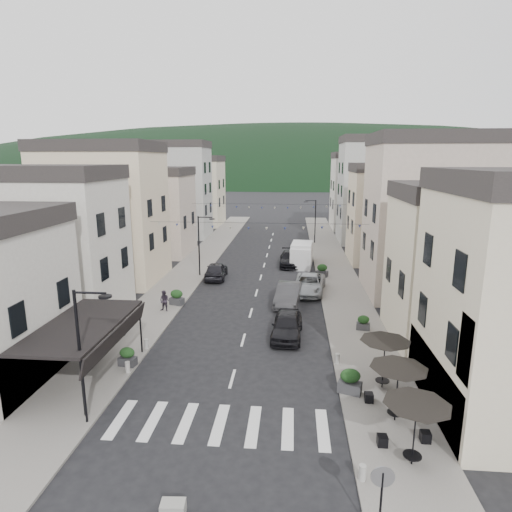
{
  "coord_description": "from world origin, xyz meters",
  "views": [
    {
      "loc": [
        3.04,
        -14.48,
        11.38
      ],
      "look_at": [
        0.04,
        20.11,
        3.5
      ],
      "focal_mm": 30.0,
      "sensor_mm": 36.0,
      "label": 1
    }
  ],
  "objects_px": {
    "parked_car_b": "(288,294)",
    "parked_car_c": "(309,284)",
    "parked_car_e": "(216,270)",
    "pedestrian_a": "(122,324)",
    "parked_car_d": "(290,259)",
    "delivery_van": "(302,254)",
    "parked_car_a": "(287,325)",
    "pedestrian_b": "(165,301)"
  },
  "relations": [
    {
      "from": "parked_car_b",
      "to": "pedestrian_a",
      "type": "distance_m",
      "value": 13.02
    },
    {
      "from": "parked_car_c",
      "to": "parked_car_e",
      "type": "height_order",
      "value": "parked_car_e"
    },
    {
      "from": "pedestrian_a",
      "to": "pedestrian_b",
      "type": "relative_size",
      "value": 0.96
    },
    {
      "from": "parked_car_d",
      "to": "pedestrian_a",
      "type": "bearing_deg",
      "value": -117.81
    },
    {
      "from": "delivery_van",
      "to": "pedestrian_a",
      "type": "distance_m",
      "value": 23.75
    },
    {
      "from": "parked_car_e",
      "to": "pedestrian_b",
      "type": "distance_m",
      "value": 10.01
    },
    {
      "from": "parked_car_a",
      "to": "pedestrian_a",
      "type": "height_order",
      "value": "pedestrian_a"
    },
    {
      "from": "delivery_van",
      "to": "parked_car_a",
      "type": "bearing_deg",
      "value": -88.68
    },
    {
      "from": "parked_car_a",
      "to": "delivery_van",
      "type": "distance_m",
      "value": 19.59
    },
    {
      "from": "parked_car_b",
      "to": "parked_car_a",
      "type": "bearing_deg",
      "value": -83.99
    },
    {
      "from": "pedestrian_b",
      "to": "pedestrian_a",
      "type": "bearing_deg",
      "value": -93.52
    },
    {
      "from": "parked_car_e",
      "to": "delivery_van",
      "type": "height_order",
      "value": "delivery_van"
    },
    {
      "from": "parked_car_b",
      "to": "parked_car_e",
      "type": "height_order",
      "value": "parked_car_b"
    },
    {
      "from": "parked_car_d",
      "to": "pedestrian_b",
      "type": "bearing_deg",
      "value": -120.85
    },
    {
      "from": "parked_car_b",
      "to": "parked_car_e",
      "type": "bearing_deg",
      "value": 141.18
    },
    {
      "from": "parked_car_b",
      "to": "delivery_van",
      "type": "bearing_deg",
      "value": 90.3
    },
    {
      "from": "parked_car_a",
      "to": "parked_car_e",
      "type": "distance_m",
      "value": 15.29
    },
    {
      "from": "parked_car_e",
      "to": "delivery_van",
      "type": "xyz_separation_m",
      "value": [
        8.42,
        6.01,
        0.47
      ]
    },
    {
      "from": "parked_car_a",
      "to": "delivery_van",
      "type": "xyz_separation_m",
      "value": [
        1.31,
        19.54,
        0.47
      ]
    },
    {
      "from": "parked_car_e",
      "to": "parked_car_b",
      "type": "bearing_deg",
      "value": 132.46
    },
    {
      "from": "parked_car_e",
      "to": "pedestrian_a",
      "type": "xyz_separation_m",
      "value": [
        -3.59,
        -14.48,
        0.08
      ]
    },
    {
      "from": "pedestrian_a",
      "to": "parked_car_e",
      "type": "bearing_deg",
      "value": 81.67
    },
    {
      "from": "parked_car_a",
      "to": "delivery_van",
      "type": "height_order",
      "value": "delivery_van"
    },
    {
      "from": "parked_car_a",
      "to": "parked_car_e",
      "type": "relative_size",
      "value": 1.0
    },
    {
      "from": "parked_car_c",
      "to": "pedestrian_a",
      "type": "xyz_separation_m",
      "value": [
        -12.45,
        -10.7,
        0.1
      ]
    },
    {
      "from": "pedestrian_a",
      "to": "pedestrian_b",
      "type": "xyz_separation_m",
      "value": [
        1.4,
        4.71,
        0.04
      ]
    },
    {
      "from": "parked_car_b",
      "to": "parked_car_d",
      "type": "height_order",
      "value": "parked_car_b"
    },
    {
      "from": "delivery_van",
      "to": "parked_car_c",
      "type": "bearing_deg",
      "value": -82.33
    },
    {
      "from": "parked_car_a",
      "to": "pedestrian_a",
      "type": "bearing_deg",
      "value": -171.94
    },
    {
      "from": "parked_car_a",
      "to": "pedestrian_a",
      "type": "relative_size",
      "value": 3.1
    },
    {
      "from": "parked_car_b",
      "to": "pedestrian_a",
      "type": "height_order",
      "value": "parked_car_b"
    },
    {
      "from": "pedestrian_a",
      "to": "parked_car_b",
      "type": "bearing_deg",
      "value": 40.28
    },
    {
      "from": "parked_car_b",
      "to": "pedestrian_b",
      "type": "bearing_deg",
      "value": -157.85
    },
    {
      "from": "delivery_van",
      "to": "pedestrian_b",
      "type": "relative_size",
      "value": 3.51
    },
    {
      "from": "parked_car_e",
      "to": "delivery_van",
      "type": "distance_m",
      "value": 10.36
    },
    {
      "from": "pedestrian_a",
      "to": "pedestrian_b",
      "type": "distance_m",
      "value": 4.91
    },
    {
      "from": "parked_car_b",
      "to": "parked_car_c",
      "type": "height_order",
      "value": "parked_car_b"
    },
    {
      "from": "parked_car_d",
      "to": "parked_car_e",
      "type": "distance_m",
      "value": 9.18
    },
    {
      "from": "parked_car_a",
      "to": "parked_car_c",
      "type": "distance_m",
      "value": 9.91
    },
    {
      "from": "parked_car_a",
      "to": "parked_car_b",
      "type": "height_order",
      "value": "parked_car_b"
    },
    {
      "from": "pedestrian_a",
      "to": "delivery_van",
      "type": "bearing_deg",
      "value": 65.22
    },
    {
      "from": "parked_car_d",
      "to": "delivery_van",
      "type": "height_order",
      "value": "delivery_van"
    }
  ]
}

